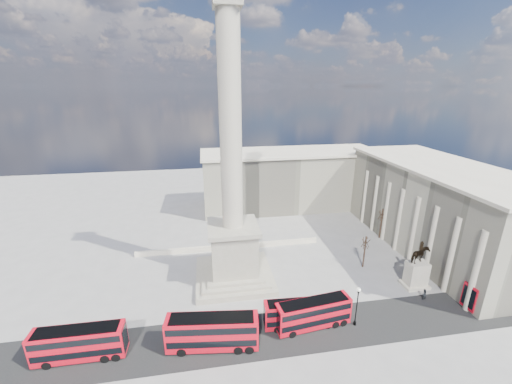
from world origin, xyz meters
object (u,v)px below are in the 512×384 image
at_px(red_bus_b, 300,313).
at_px(pedestrian_standing, 424,294).
at_px(red_bus_e, 80,343).
at_px(equestrian_statue, 417,271).
at_px(pedestrian_walking, 318,306).
at_px(red_bus_d, 498,293).
at_px(red_bus_c, 314,313).
at_px(victorian_lamp, 357,303).
at_px(nelsons_column, 233,214).
at_px(red_bus_a, 213,332).
at_px(pedestrian_crossing, 254,284).

relative_size(red_bus_b, pedestrian_standing, 5.45).
relative_size(red_bus_b, red_bus_e, 0.92).
bearing_deg(equestrian_statue, pedestrian_walking, -169.53).
relative_size(red_bus_d, pedestrian_standing, 5.93).
distance_m(red_bus_c, red_bus_d, 31.16).
height_order(victorian_lamp, equestrian_statue, equestrian_statue).
bearing_deg(red_bus_d, red_bus_e, 177.60).
xyz_separation_m(red_bus_c, equestrian_statue, (21.40, 6.66, 0.75)).
relative_size(equestrian_statue, pedestrian_walking, 4.61).
relative_size(nelsons_column, red_bus_b, 4.73).
height_order(nelsons_column, red_bus_d, nelsons_column).
bearing_deg(victorian_lamp, red_bus_d, 0.92).
bearing_deg(red_bus_d, pedestrian_standing, 159.81).
bearing_deg(equestrian_statue, red_bus_a, -167.17).
height_order(equestrian_statue, pedestrian_walking, equestrian_statue).
bearing_deg(pedestrian_walking, red_bus_b, -157.44).
relative_size(pedestrian_standing, pedestrian_crossing, 0.99).
bearing_deg(pedestrian_crossing, victorian_lamp, -150.77).
bearing_deg(pedestrian_standing, pedestrian_crossing, -22.93).
xyz_separation_m(red_bus_e, pedestrian_crossing, (24.78, 11.05, -1.46)).
xyz_separation_m(red_bus_e, equestrian_statue, (53.39, 7.17, 0.71)).
xyz_separation_m(red_bus_a, red_bus_e, (-17.19, 1.07, -0.20)).
distance_m(red_bus_a, red_bus_e, 17.23).
bearing_deg(equestrian_statue, red_bus_e, -172.35).
bearing_deg(pedestrian_standing, red_bus_d, 154.55).
bearing_deg(red_bus_e, equestrian_statue, 8.28).
xyz_separation_m(pedestrian_walking, pedestrian_standing, (18.60, 0.00, -0.00)).
height_order(nelsons_column, equestrian_statue, nelsons_column).
height_order(nelsons_column, pedestrian_standing, nelsons_column).
bearing_deg(red_bus_a, equestrian_statue, 19.58).
bearing_deg(red_bus_b, pedestrian_crossing, 120.50).
xyz_separation_m(nelsons_column, victorian_lamp, (16.71, -15.28, -9.06)).
height_order(nelsons_column, red_bus_a, nelsons_column).
bearing_deg(nelsons_column, pedestrian_walking, -43.09).
height_order(nelsons_column, red_bus_e, nelsons_column).
distance_m(equestrian_statue, pedestrian_standing, 4.30).
height_order(red_bus_d, pedestrian_walking, red_bus_d).
distance_m(victorian_lamp, pedestrian_standing, 14.96).
bearing_deg(red_bus_c, pedestrian_crossing, 117.43).
height_order(red_bus_a, red_bus_e, red_bus_a).
xyz_separation_m(red_bus_c, pedestrian_standing, (20.52, 3.06, -1.43)).
bearing_deg(pedestrian_crossing, pedestrian_walking, -150.37).
bearing_deg(pedestrian_standing, red_bus_e, -3.94).
distance_m(nelsons_column, pedestrian_walking, 20.64).
relative_size(nelsons_column, equestrian_statue, 5.57).
bearing_deg(victorian_lamp, pedestrian_walking, 139.47).
xyz_separation_m(red_bus_c, pedestrian_crossing, (-7.21, 10.54, -1.42)).
distance_m(red_bus_a, red_bus_d, 45.97).
bearing_deg(nelsons_column, victorian_lamp, -42.43).
distance_m(victorian_lamp, equestrian_statue, 16.79).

